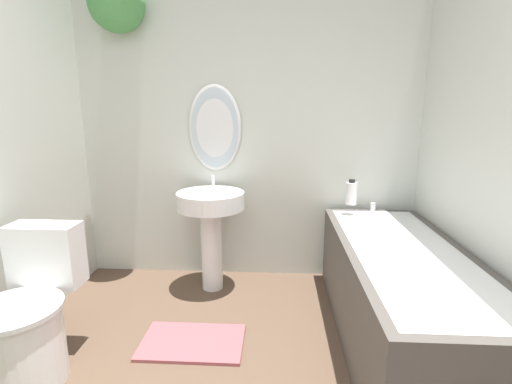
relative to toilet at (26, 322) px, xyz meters
The scene contains 6 objects.
wall_back 1.86m from the toilet, 55.01° to the left, with size 2.71×0.39×2.40m.
toilet is the anchor object (origin of this frame).
pedestal_sink 1.27m from the toilet, 52.04° to the left, with size 0.49×0.49×0.84m.
bathtub 1.99m from the toilet, 10.78° to the left, with size 0.67×1.68×0.65m.
shampoo_bottle 2.12m from the toilet, 30.89° to the left, with size 0.08×0.08×0.18m.
bath_mat 0.86m from the toilet, 20.36° to the left, with size 0.59×0.36×0.02m.
Camera 1 is at (0.22, -0.42, 1.33)m, focal length 26.00 mm.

